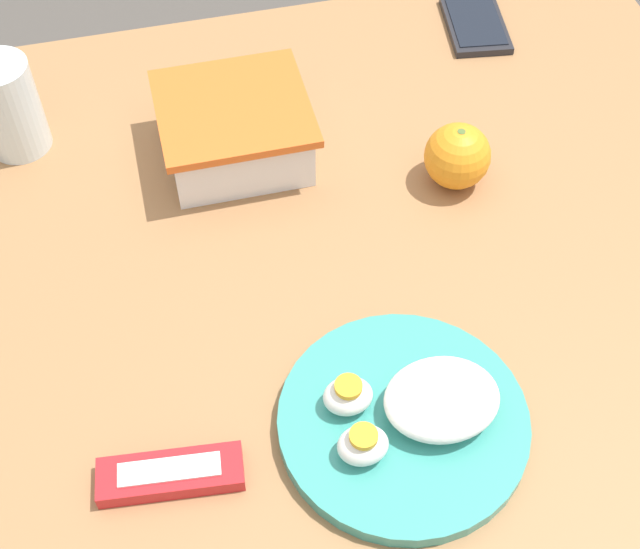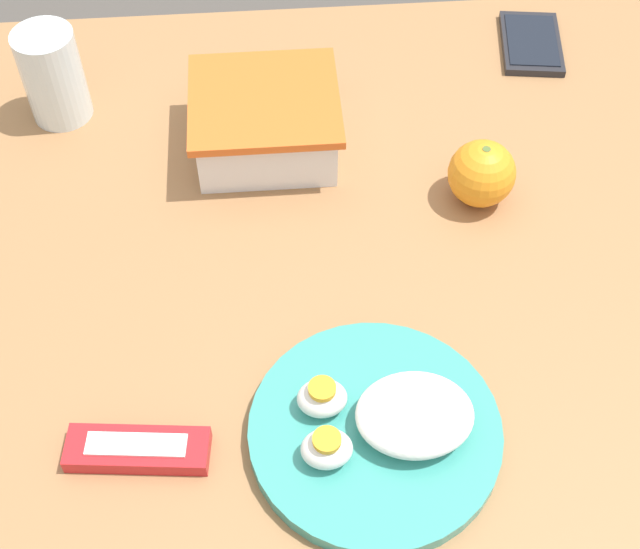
% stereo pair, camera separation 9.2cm
% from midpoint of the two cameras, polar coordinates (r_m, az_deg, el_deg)
% --- Properties ---
extents(ground_plane, '(10.00, 10.00, 0.00)m').
position_cam_midpoint_polar(ground_plane, '(1.62, -2.46, -14.85)').
color(ground_plane, '#4C4742').
extents(table, '(1.13, 0.86, 0.73)m').
position_cam_midpoint_polar(table, '(1.08, -3.57, -1.83)').
color(table, '#996B42').
rests_on(table, ground_plane).
extents(food_container, '(0.18, 0.17, 0.08)m').
position_cam_midpoint_polar(food_container, '(1.07, -7.95, 8.83)').
color(food_container, white).
rests_on(food_container, table).
extents(orange_fruit, '(0.08, 0.08, 0.08)m').
position_cam_midpoint_polar(orange_fruit, '(1.03, 6.26, 7.40)').
color(orange_fruit, orange).
rests_on(orange_fruit, table).
extents(rice_plate, '(0.24, 0.24, 0.06)m').
position_cam_midpoint_polar(rice_plate, '(0.85, 2.58, -9.27)').
color(rice_plate, teal).
rests_on(rice_plate, table).
extents(candy_bar, '(0.14, 0.06, 0.02)m').
position_cam_midpoint_polar(candy_bar, '(0.85, -12.71, -12.59)').
color(candy_bar, red).
rests_on(candy_bar, table).
extents(cell_phone, '(0.09, 0.14, 0.01)m').
position_cam_midpoint_polar(cell_phone, '(1.28, 7.83, 15.47)').
color(cell_phone, '#232328').
rests_on(cell_phone, table).
extents(drinking_glass, '(0.07, 0.07, 0.12)m').
position_cam_midpoint_polar(drinking_glass, '(1.13, -21.57, 9.83)').
color(drinking_glass, silver).
rests_on(drinking_glass, table).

